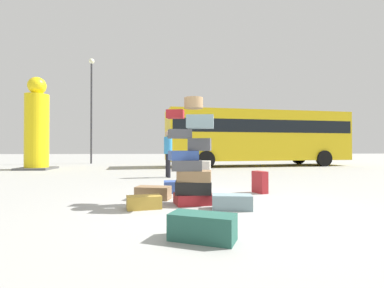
{
  "coord_description": "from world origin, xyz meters",
  "views": [
    {
      "loc": [
        -0.75,
        -5.17,
        1.1
      ],
      "look_at": [
        -0.4,
        0.84,
        1.17
      ],
      "focal_mm": 26.6,
      "sensor_mm": 36.0,
      "label": 1
    }
  ],
  "objects_px": {
    "suitcase_brown_behind_tower": "(153,193)",
    "lamp_post": "(91,96)",
    "suitcase_navy_right_side": "(180,187)",
    "parked_bus": "(258,134)",
    "yellow_dummy_statue": "(37,128)",
    "suitcase_slate_foreground_far": "(232,202)",
    "suitcase_teal_upright_blue": "(203,227)",
    "suitcase_tower": "(192,162)",
    "suitcase_tan_foreground_near": "(144,202)",
    "suitcase_cream_white_trunk": "(205,176)",
    "suitcase_maroon_left_side": "(260,182)",
    "person_bearded_onlooker": "(168,150)"
  },
  "relations": [
    {
      "from": "parked_bus",
      "to": "yellow_dummy_statue",
      "type": "bearing_deg",
      "value": -178.89
    },
    {
      "from": "person_bearded_onlooker",
      "to": "suitcase_maroon_left_side",
      "type": "bearing_deg",
      "value": 14.72
    },
    {
      "from": "suitcase_slate_foreground_far",
      "to": "parked_bus",
      "type": "bearing_deg",
      "value": 79.1
    },
    {
      "from": "suitcase_navy_right_side",
      "to": "suitcase_cream_white_trunk",
      "type": "distance_m",
      "value": 0.74
    },
    {
      "from": "suitcase_slate_foreground_far",
      "to": "yellow_dummy_statue",
      "type": "distance_m",
      "value": 12.37
    },
    {
      "from": "suitcase_navy_right_side",
      "to": "yellow_dummy_statue",
      "type": "distance_m",
      "value": 10.35
    },
    {
      "from": "suitcase_teal_upright_blue",
      "to": "suitcase_brown_behind_tower",
      "type": "distance_m",
      "value": 2.81
    },
    {
      "from": "suitcase_tan_foreground_near",
      "to": "suitcase_maroon_left_side",
      "type": "distance_m",
      "value": 3.03
    },
    {
      "from": "suitcase_slate_foreground_far",
      "to": "yellow_dummy_statue",
      "type": "height_order",
      "value": "yellow_dummy_statue"
    },
    {
      "from": "suitcase_brown_behind_tower",
      "to": "yellow_dummy_statue",
      "type": "relative_size",
      "value": 0.16
    },
    {
      "from": "suitcase_teal_upright_blue",
      "to": "parked_bus",
      "type": "xyz_separation_m",
      "value": [
        4.48,
        13.03,
        1.68
      ]
    },
    {
      "from": "suitcase_cream_white_trunk",
      "to": "parked_bus",
      "type": "relative_size",
      "value": 0.07
    },
    {
      "from": "suitcase_tower",
      "to": "suitcase_teal_upright_blue",
      "type": "bearing_deg",
      "value": -89.74
    },
    {
      "from": "suitcase_navy_right_side",
      "to": "lamp_post",
      "type": "xyz_separation_m",
      "value": [
        -5.72,
        12.35,
        4.35
      ]
    },
    {
      "from": "suitcase_brown_behind_tower",
      "to": "lamp_post",
      "type": "relative_size",
      "value": 0.1
    },
    {
      "from": "person_bearded_onlooker",
      "to": "suitcase_tower",
      "type": "bearing_deg",
      "value": -10.64
    },
    {
      "from": "suitcase_tower",
      "to": "suitcase_brown_behind_tower",
      "type": "height_order",
      "value": "suitcase_tower"
    },
    {
      "from": "suitcase_cream_white_trunk",
      "to": "person_bearded_onlooker",
      "type": "bearing_deg",
      "value": 118.93
    },
    {
      "from": "suitcase_tower",
      "to": "parked_bus",
      "type": "distance_m",
      "value": 11.83
    },
    {
      "from": "suitcase_slate_foreground_far",
      "to": "yellow_dummy_statue",
      "type": "relative_size",
      "value": 0.15
    },
    {
      "from": "suitcase_maroon_left_side",
      "to": "lamp_post",
      "type": "relative_size",
      "value": 0.07
    },
    {
      "from": "suitcase_tower",
      "to": "suitcase_brown_behind_tower",
      "type": "xyz_separation_m",
      "value": [
        -0.78,
        0.56,
        -0.67
      ]
    },
    {
      "from": "suitcase_brown_behind_tower",
      "to": "yellow_dummy_statue",
      "type": "xyz_separation_m",
      "value": [
        -6.36,
        8.32,
        1.9
      ]
    },
    {
      "from": "suitcase_tower",
      "to": "suitcase_navy_right_side",
      "type": "xyz_separation_m",
      "value": [
        -0.21,
        1.42,
        -0.67
      ]
    },
    {
      "from": "suitcase_teal_upright_blue",
      "to": "lamp_post",
      "type": "height_order",
      "value": "lamp_post"
    },
    {
      "from": "suitcase_navy_right_side",
      "to": "parked_bus",
      "type": "height_order",
      "value": "parked_bus"
    },
    {
      "from": "suitcase_tan_foreground_near",
      "to": "suitcase_slate_foreground_far",
      "type": "bearing_deg",
      "value": -18.95
    },
    {
      "from": "person_bearded_onlooker",
      "to": "suitcase_navy_right_side",
      "type": "bearing_deg",
      "value": -11.32
    },
    {
      "from": "suitcase_tower",
      "to": "suitcase_navy_right_side",
      "type": "bearing_deg",
      "value": 98.5
    },
    {
      "from": "suitcase_tower",
      "to": "suitcase_cream_white_trunk",
      "type": "relative_size",
      "value": 2.76
    },
    {
      "from": "suitcase_tan_foreground_near",
      "to": "parked_bus",
      "type": "relative_size",
      "value": 0.06
    },
    {
      "from": "suitcase_maroon_left_side",
      "to": "lamp_post",
      "type": "xyz_separation_m",
      "value": [
        -7.64,
        12.55,
        4.23
      ]
    },
    {
      "from": "suitcase_navy_right_side",
      "to": "suitcase_teal_upright_blue",
      "type": "xyz_separation_m",
      "value": [
        0.22,
        -3.55,
        0.02
      ]
    },
    {
      "from": "suitcase_navy_right_side",
      "to": "suitcase_tan_foreground_near",
      "type": "xyz_separation_m",
      "value": [
        -0.66,
        -1.79,
        -0.02
      ]
    },
    {
      "from": "suitcase_slate_foreground_far",
      "to": "suitcase_teal_upright_blue",
      "type": "height_order",
      "value": "suitcase_teal_upright_blue"
    },
    {
      "from": "suitcase_navy_right_side",
      "to": "suitcase_cream_white_trunk",
      "type": "height_order",
      "value": "suitcase_cream_white_trunk"
    },
    {
      "from": "suitcase_maroon_left_side",
      "to": "person_bearded_onlooker",
      "type": "xyz_separation_m",
      "value": [
        -2.29,
        3.63,
        0.75
      ]
    },
    {
      "from": "suitcase_cream_white_trunk",
      "to": "suitcase_brown_behind_tower",
      "type": "distance_m",
      "value": 1.68
    },
    {
      "from": "suitcase_tower",
      "to": "suitcase_tan_foreground_near",
      "type": "xyz_separation_m",
      "value": [
        -0.87,
        -0.36,
        -0.69
      ]
    },
    {
      "from": "suitcase_tower",
      "to": "yellow_dummy_statue",
      "type": "xyz_separation_m",
      "value": [
        -7.14,
        8.88,
        1.23
      ]
    },
    {
      "from": "person_bearded_onlooker",
      "to": "parked_bus",
      "type": "distance_m",
      "value": 7.94
    },
    {
      "from": "suitcase_brown_behind_tower",
      "to": "parked_bus",
      "type": "bearing_deg",
      "value": 76.34
    },
    {
      "from": "suitcase_slate_foreground_far",
      "to": "parked_bus",
      "type": "relative_size",
      "value": 0.06
    },
    {
      "from": "suitcase_navy_right_side",
      "to": "suitcase_slate_foreground_far",
      "type": "bearing_deg",
      "value": -68.69
    },
    {
      "from": "suitcase_cream_white_trunk",
      "to": "suitcase_tan_foreground_near",
      "type": "relative_size",
      "value": 1.24
    },
    {
      "from": "suitcase_cream_white_trunk",
      "to": "suitcase_tan_foreground_near",
      "type": "xyz_separation_m",
      "value": [
        -1.31,
        -2.06,
        -0.26
      ]
    },
    {
      "from": "suitcase_navy_right_side",
      "to": "lamp_post",
      "type": "height_order",
      "value": "lamp_post"
    },
    {
      "from": "person_bearded_onlooker",
      "to": "yellow_dummy_statue",
      "type": "xyz_separation_m",
      "value": [
        -6.55,
        4.02,
        1.02
      ]
    },
    {
      "from": "suitcase_tower",
      "to": "suitcase_tan_foreground_near",
      "type": "distance_m",
      "value": 1.17
    },
    {
      "from": "suitcase_tower",
      "to": "suitcase_tan_foreground_near",
      "type": "bearing_deg",
      "value": -157.34
    }
  ]
}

